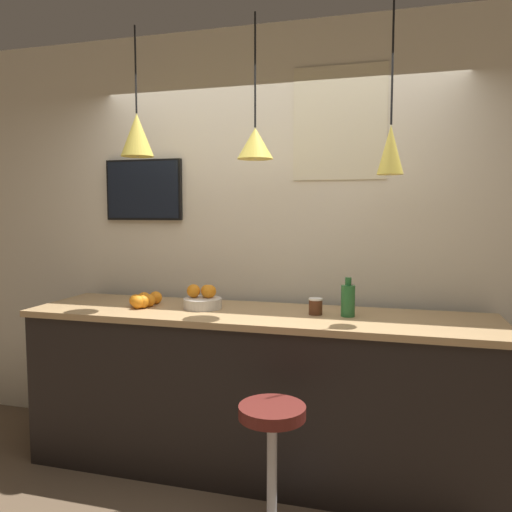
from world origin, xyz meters
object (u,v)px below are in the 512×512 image
bar_stool (272,455)px  fruit_bowl (203,298)px  juice_bottle (348,300)px  mounted_tv (144,190)px  spread_jar (316,306)px

bar_stool → fruit_bowl: 1.14m
fruit_bowl → juice_bottle: juice_bottle is taller
fruit_bowl → juice_bottle: size_ratio=1.05×
mounted_tv → juice_bottle: bearing=-14.1°
bar_stool → mounted_tv: bearing=138.6°
bar_stool → mounted_tv: mounted_tv is taller
fruit_bowl → mounted_tv: 1.01m
bar_stool → juice_bottle: juice_bottle is taller
bar_stool → fruit_bowl: fruit_bowl is taller
bar_stool → spread_jar: size_ratio=7.11×
juice_bottle → mounted_tv: mounted_tv is taller
bar_stool → juice_bottle: bearing=67.9°
fruit_bowl → mounted_tv: bearing=148.6°
spread_jar → mounted_tv: (-1.34, 0.39, 0.73)m
juice_bottle → spread_jar: bearing=-180.0°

